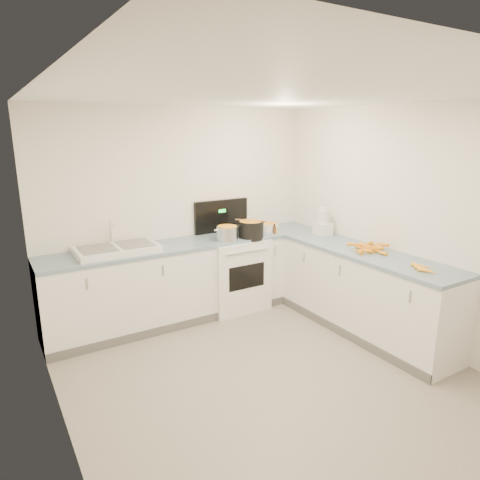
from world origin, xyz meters
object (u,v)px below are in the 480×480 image
black_pot (251,230)px  steel_pot (227,234)px  mixing_bowl (269,227)px  spice_jar (276,230)px  food_processor (323,223)px  sink (117,249)px  extract_bottle (274,229)px  stove (233,271)px

black_pot → steel_pot: bearing=177.8°
mixing_bowl → spice_jar: bearing=-77.8°
mixing_bowl → food_processor: 0.70m
sink → spice_jar: bearing=-4.3°
sink → extract_bottle: size_ratio=8.40×
food_processor → sink: bearing=167.7°
food_processor → steel_pot: bearing=162.6°
sink → food_processor: bearing=-12.3°
stove → black_pot: stove is taller
mixing_bowl → extract_bottle: size_ratio=2.19×
steel_pot → mixing_bowl: (0.71, 0.14, -0.02)m
black_pot → spice_jar: 0.42m
stove → mixing_bowl: 0.76m
sink → spice_jar: sink is taller
sink → extract_bottle: 1.99m
stove → food_processor: 1.30m
steel_pot → food_processor: bearing=-17.4°
steel_pot → mixing_bowl: size_ratio=1.18×
sink → food_processor: size_ratio=2.43×
sink → food_processor: (2.47, -0.54, 0.11)m
extract_bottle → spice_jar: size_ratio=1.29×
stove → mixing_bowl: stove is taller
sink → black_pot: sink is taller
stove → mixing_bowl: (0.55, -0.02, 0.52)m
steel_pot → black_pot: black_pot is taller
steel_pot → mixing_bowl: bearing=10.8°
extract_bottle → stove: bearing=163.9°
steel_pot → food_processor: size_ratio=0.75×
stove → spice_jar: size_ratio=17.14×
black_pot → sink: bearing=173.7°
sink → food_processor: 2.53m
steel_pot → sink: bearing=172.6°
stove → black_pot: bearing=-44.6°
black_pot → mixing_bowl: (0.38, 0.15, -0.04)m
stove → food_processor: bearing=-27.1°
spice_jar → mixing_bowl: bearing=102.2°
mixing_bowl → spice_jar: 0.13m
stove → sink: bearing=179.4°
sink → black_pot: (1.62, -0.18, 0.05)m
mixing_bowl → extract_bottle: (-0.02, -0.14, -0.00)m
black_pot → mixing_bowl: 0.41m
sink → mixing_bowl: bearing=-0.9°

